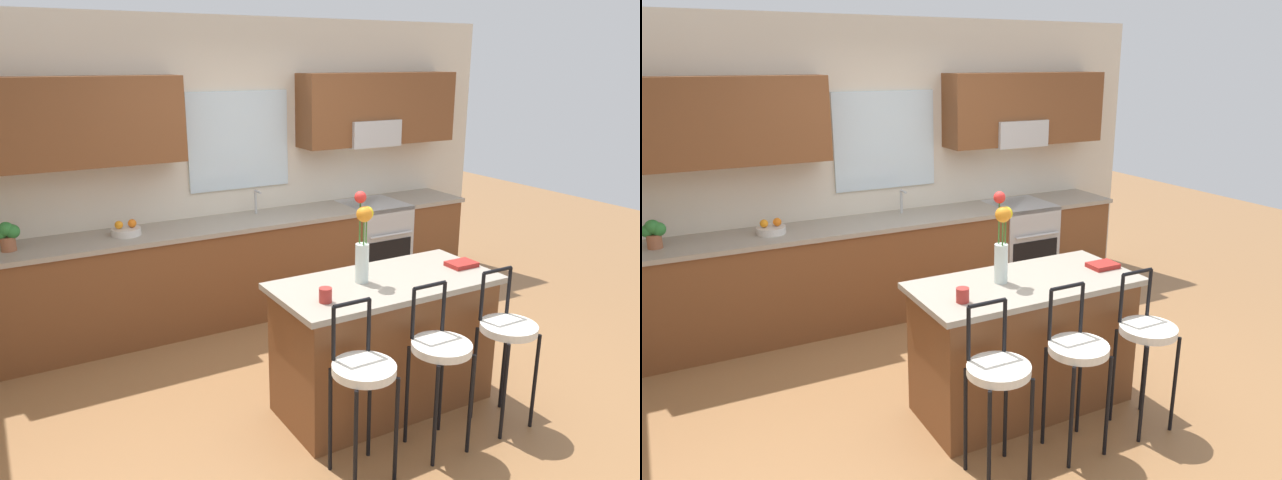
% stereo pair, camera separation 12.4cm
% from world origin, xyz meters
% --- Properties ---
extents(ground_plane, '(14.00, 14.00, 0.00)m').
position_xyz_m(ground_plane, '(0.00, 0.00, 0.00)').
color(ground_plane, olive).
extents(back_wall_assembly, '(5.60, 0.50, 2.70)m').
position_xyz_m(back_wall_assembly, '(0.03, 1.99, 1.51)').
color(back_wall_assembly, beige).
rests_on(back_wall_assembly, ground).
extents(counter_run, '(4.56, 0.64, 0.92)m').
position_xyz_m(counter_run, '(0.00, 1.70, 0.47)').
color(counter_run, brown).
rests_on(counter_run, ground).
extents(sink_faucet, '(0.02, 0.13, 0.23)m').
position_xyz_m(sink_faucet, '(0.09, 1.84, 1.06)').
color(sink_faucet, '#B7BABC').
rests_on(sink_faucet, counter_run).
extents(oven_range, '(0.60, 0.64, 0.92)m').
position_xyz_m(oven_range, '(1.32, 1.68, 0.46)').
color(oven_range, '#B7BABC').
rests_on(oven_range, ground).
extents(kitchen_island, '(1.52, 0.72, 0.92)m').
position_xyz_m(kitchen_island, '(0.11, -0.24, 0.46)').
color(kitchen_island, brown).
rests_on(kitchen_island, ground).
extents(bar_stool_near, '(0.36, 0.36, 1.04)m').
position_xyz_m(bar_stool_near, '(-0.44, -0.82, 0.64)').
color(bar_stool_near, black).
rests_on(bar_stool_near, ground).
extents(bar_stool_middle, '(0.36, 0.36, 1.04)m').
position_xyz_m(bar_stool_middle, '(0.11, -0.82, 0.64)').
color(bar_stool_middle, black).
rests_on(bar_stool_middle, ground).
extents(bar_stool_far, '(0.36, 0.36, 1.04)m').
position_xyz_m(bar_stool_far, '(0.66, -0.82, 0.64)').
color(bar_stool_far, black).
rests_on(bar_stool_far, ground).
extents(flower_vase, '(0.14, 0.14, 0.60)m').
position_xyz_m(flower_vase, '(-0.05, -0.20, 1.23)').
color(flower_vase, silver).
rests_on(flower_vase, kitchen_island).
extents(mug_ceramic, '(0.08, 0.08, 0.09)m').
position_xyz_m(mug_ceramic, '(-0.43, -0.38, 0.97)').
color(mug_ceramic, '#A52D28').
rests_on(mug_ceramic, kitchen_island).
extents(cookbook, '(0.20, 0.15, 0.03)m').
position_xyz_m(cookbook, '(0.74, -0.27, 0.94)').
color(cookbook, maroon).
rests_on(cookbook, kitchen_island).
extents(fruit_bowl_oranges, '(0.24, 0.24, 0.13)m').
position_xyz_m(fruit_bowl_oranges, '(-1.15, 1.70, 0.96)').
color(fruit_bowl_oranges, silver).
rests_on(fruit_bowl_oranges, counter_run).
extents(potted_plant_small, '(0.18, 0.12, 0.23)m').
position_xyz_m(potted_plant_small, '(-2.02, 1.70, 1.05)').
color(potted_plant_small, '#9E5B3D').
rests_on(potted_plant_small, counter_run).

